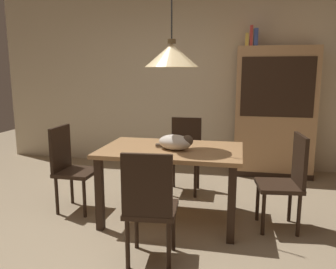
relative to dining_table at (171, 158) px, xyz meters
name	(u,v)px	position (x,y,z in m)	size (l,w,h in m)	color
ground	(146,239)	(-0.13, -0.50, -0.65)	(10.00, 10.00, 0.00)	#998466
back_wall	(191,75)	(-0.13, 2.15, 0.80)	(6.40, 0.10, 2.90)	beige
dining_table	(171,158)	(0.00, 0.00, 0.00)	(1.40, 0.90, 0.75)	#A87A4C
chair_left_side	(70,165)	(-1.13, 0.00, -0.14)	(0.41, 0.41, 0.93)	black
chair_near_front	(150,203)	(0.01, -0.88, -0.14)	(0.43, 0.43, 0.93)	black
chair_right_side	(287,178)	(1.13, 0.01, -0.14)	(0.44, 0.44, 0.93)	black
chair_far_back	(185,151)	(0.00, 0.88, -0.14)	(0.41, 0.41, 0.93)	black
cat_sleeping	(176,142)	(0.06, -0.06, 0.18)	(0.40, 0.31, 0.16)	beige
pendant_lamp	(172,55)	(0.00, 0.00, 1.01)	(0.52, 0.52, 1.30)	beige
hutch_bookcase	(274,115)	(1.14, 1.82, 0.24)	(1.12, 0.45, 1.85)	tan
book_yellow_short	(247,40)	(0.71, 1.82, 1.29)	(0.04, 0.20, 0.18)	gold
book_red_tall	(251,36)	(0.77, 1.82, 1.34)	(0.04, 0.22, 0.28)	#B73833
book_blue_wide	(256,38)	(0.83, 1.82, 1.32)	(0.06, 0.24, 0.24)	#384C93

